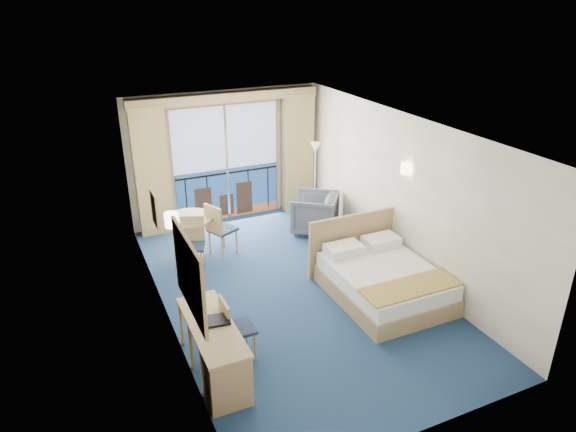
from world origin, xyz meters
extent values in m
plane|color=navy|center=(0.00, 0.00, 0.00)|extent=(6.50, 6.50, 0.00)
cube|color=beige|center=(0.00, 3.26, 1.35)|extent=(4.00, 0.02, 2.70)
cube|color=beige|center=(0.00, -3.26, 1.35)|extent=(4.00, 0.02, 2.70)
cube|color=beige|center=(-2.01, 0.00, 1.35)|extent=(0.02, 6.50, 2.70)
cube|color=beige|center=(2.01, 0.00, 1.35)|extent=(0.02, 6.50, 2.70)
cube|color=white|center=(0.00, 0.00, 2.71)|extent=(4.00, 6.50, 0.02)
cube|color=navy|center=(0.00, 3.22, 0.56)|extent=(2.20, 0.02, 1.08)
cube|color=#A9BBDE|center=(0.00, 3.22, 1.76)|extent=(2.20, 0.02, 1.32)
cube|color=#9E5731|center=(0.00, 3.22, 0.10)|extent=(2.20, 0.02, 0.20)
cube|color=black|center=(0.00, 3.22, 1.00)|extent=(2.20, 0.02, 0.04)
cube|color=tan|center=(0.00, 3.21, 2.46)|extent=(2.36, 0.03, 0.12)
cube|color=tan|center=(-1.15, 3.21, 1.20)|extent=(0.06, 0.03, 2.40)
cube|color=tan|center=(1.15, 3.21, 1.20)|extent=(0.06, 0.03, 2.40)
cube|color=silver|center=(0.00, 3.21, 1.20)|extent=(0.05, 0.02, 2.40)
cube|color=#322016|center=(0.35, 3.21, 0.40)|extent=(0.35, 0.02, 0.70)
cube|color=#322016|center=(-0.55, 3.21, 0.40)|extent=(0.35, 0.02, 0.70)
cube|color=#322016|center=(-0.05, 3.21, 0.30)|extent=(0.30, 0.02, 0.45)
cube|color=black|center=(-0.90, 3.22, 0.55)|extent=(0.02, 0.01, 0.90)
cube|color=black|center=(-0.45, 3.22, 0.55)|extent=(0.03, 0.01, 0.90)
cube|color=black|center=(0.00, 3.22, 0.55)|extent=(0.03, 0.01, 0.90)
cube|color=black|center=(0.45, 3.22, 0.55)|extent=(0.03, 0.01, 0.90)
cube|color=black|center=(0.90, 3.22, 0.55)|extent=(0.02, 0.01, 0.90)
cube|color=tan|center=(-1.55, 3.07, 1.28)|extent=(0.65, 0.22, 2.55)
cube|color=tan|center=(1.55, 3.07, 1.28)|extent=(0.65, 0.22, 2.55)
cube|color=tan|center=(0.00, 3.10, 2.58)|extent=(3.80, 0.25, 0.18)
cube|color=tan|center=(-1.98, -1.50, 1.55)|extent=(0.04, 1.25, 0.95)
cube|color=silver|center=(-1.95, -1.50, 1.55)|extent=(0.01, 1.12, 0.82)
cube|color=tan|center=(-1.98, 0.45, 1.60)|extent=(0.03, 0.42, 0.52)
cube|color=gray|center=(-1.96, 0.45, 1.60)|extent=(0.01, 0.34, 0.44)
cylinder|color=#FAE4AF|center=(-1.94, -0.60, 1.85)|extent=(0.18, 0.18, 0.18)
cylinder|color=#FAE4AF|center=(1.94, -0.15, 1.85)|extent=(0.18, 0.18, 0.18)
cube|color=tan|center=(1.22, -0.81, 0.14)|extent=(1.52, 1.90, 0.28)
cube|color=white|center=(1.22, -0.81, 0.40)|extent=(1.46, 1.84, 0.24)
cube|color=tan|center=(1.22, -1.43, 0.54)|extent=(1.50, 0.52, 0.03)
cube|color=white|center=(0.86, -0.13, 0.61)|extent=(0.59, 0.38, 0.17)
cube|color=white|center=(1.58, -0.13, 0.61)|extent=(0.59, 0.38, 0.17)
cube|color=tan|center=(1.22, 0.18, 0.52)|extent=(1.66, 0.06, 1.04)
cube|color=tan|center=(1.77, 0.78, 0.28)|extent=(0.43, 0.41, 0.56)
cube|color=white|center=(1.76, 0.79, 0.60)|extent=(0.23, 0.20, 0.09)
imported|color=#4A505A|center=(1.34, 1.84, 0.40)|extent=(1.21, 1.20, 0.79)
cylinder|color=silver|center=(1.62, 2.39, 0.02)|extent=(0.23, 0.23, 0.03)
cylinder|color=silver|center=(1.62, 2.39, 0.79)|extent=(0.03, 0.03, 1.57)
cone|color=beige|center=(1.62, 2.39, 1.57)|extent=(0.21, 0.21, 0.19)
cube|color=tan|center=(-1.73, -1.38, 0.70)|extent=(0.53, 1.53, 0.04)
cube|color=tan|center=(-1.73, -1.90, 0.34)|extent=(0.50, 0.46, 0.68)
cylinder|color=tan|center=(-1.96, -1.18, 0.34)|extent=(0.05, 0.05, 0.68)
cylinder|color=tan|center=(-1.49, -1.18, 0.34)|extent=(0.05, 0.05, 0.68)
cylinder|color=tan|center=(-1.96, -0.66, 0.34)|extent=(0.05, 0.05, 0.68)
cylinder|color=tan|center=(-1.49, -0.66, 0.34)|extent=(0.05, 0.05, 0.68)
cube|color=#1D2843|center=(-1.32, -1.21, 0.43)|extent=(0.39, 0.39, 0.05)
cube|color=tan|center=(-1.51, -1.21, 0.67)|extent=(0.04, 0.38, 0.46)
cylinder|color=tan|center=(-1.17, -1.36, 0.21)|extent=(0.03, 0.03, 0.41)
cylinder|color=tan|center=(-1.17, -1.05, 0.21)|extent=(0.03, 0.03, 0.41)
cylinder|color=tan|center=(-1.48, -1.36, 0.21)|extent=(0.03, 0.03, 0.41)
cylinder|color=tan|center=(-1.48, -1.05, 0.21)|extent=(0.03, 0.03, 0.41)
cube|color=black|center=(-1.66, -1.33, 0.74)|extent=(0.37, 0.30, 0.03)
cylinder|color=silver|center=(-1.76, -0.96, 0.75)|extent=(0.13, 0.13, 0.02)
cylinder|color=silver|center=(-1.76, -0.96, 0.96)|extent=(0.02, 0.02, 0.44)
cone|color=beige|center=(-1.76, -0.96, 1.18)|extent=(0.12, 0.12, 0.11)
cylinder|color=tan|center=(-1.18, 1.82, 0.76)|extent=(0.87, 0.87, 0.04)
cylinder|color=tan|center=(-1.18, 1.82, 0.38)|extent=(0.09, 0.09, 0.76)
cylinder|color=tan|center=(-1.18, 1.82, 0.02)|extent=(0.48, 0.48, 0.03)
cube|color=#1D2843|center=(-0.62, 1.69, 0.48)|extent=(0.57, 0.57, 0.05)
cube|color=tan|center=(-0.81, 1.60, 0.75)|extent=(0.22, 0.41, 0.51)
cylinder|color=tan|center=(-0.39, 1.60, 0.23)|extent=(0.04, 0.04, 0.46)
cylinder|color=tan|center=(-0.54, 1.92, 0.23)|extent=(0.04, 0.04, 0.46)
cylinder|color=tan|center=(-0.71, 1.46, 0.23)|extent=(0.04, 0.04, 0.46)
cylinder|color=tan|center=(-0.85, 1.78, 0.23)|extent=(0.04, 0.04, 0.46)
cube|color=#1D2843|center=(-1.28, 1.31, 0.45)|extent=(0.52, 0.52, 0.05)
cube|color=tan|center=(-1.21, 1.49, 0.70)|extent=(0.39, 0.18, 0.48)
cylinder|color=tan|center=(-1.50, 1.22, 0.22)|extent=(0.03, 0.03, 0.43)
cylinder|color=tan|center=(-1.19, 1.10, 0.22)|extent=(0.03, 0.03, 0.43)
cylinder|color=tan|center=(-1.38, 1.52, 0.22)|extent=(0.03, 0.03, 0.43)
cylinder|color=tan|center=(-1.07, 1.40, 0.22)|extent=(0.03, 0.03, 0.43)
camera|label=1|loc=(-3.02, -6.50, 4.45)|focal=32.00mm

